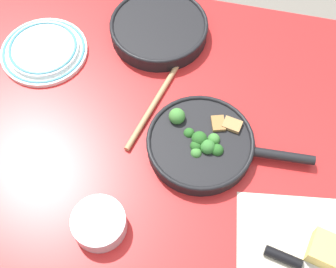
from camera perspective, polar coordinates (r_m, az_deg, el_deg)
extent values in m
plane|color=slate|center=(1.92, 0.00, -11.89)|extent=(14.00, 14.00, 0.00)
cube|color=red|center=(1.22, 0.00, -0.82)|extent=(1.33, 1.03, 0.03)
cylinder|color=#BCBCC1|center=(1.93, -14.88, 8.63)|extent=(0.05, 0.05, 0.75)
cylinder|color=black|center=(1.18, 3.93, -1.28)|extent=(0.27, 0.27, 0.04)
torus|color=black|center=(1.17, 3.98, -0.84)|extent=(0.27, 0.27, 0.01)
cylinder|color=black|center=(1.19, 13.96, -2.57)|extent=(0.15, 0.03, 0.02)
cylinder|color=#357027|center=(1.18, 4.51, -1.71)|extent=(0.01, 0.01, 0.02)
sphere|color=#428438|center=(1.16, 4.57, -1.30)|extent=(0.03, 0.03, 0.03)
cylinder|color=#205218|center=(1.17, 3.42, -1.93)|extent=(0.01, 0.01, 0.02)
sphere|color=#286023|center=(1.16, 3.47, -1.48)|extent=(0.03, 0.03, 0.03)
cylinder|color=#357027|center=(1.21, 1.08, 1.52)|extent=(0.01, 0.01, 0.02)
sphere|color=#428438|center=(1.19, 1.10, 2.18)|extent=(0.04, 0.04, 0.04)
cylinder|color=#357027|center=(1.17, 3.41, -2.75)|extent=(0.01, 0.01, 0.02)
sphere|color=#428438|center=(1.15, 3.45, -2.36)|extent=(0.03, 0.03, 0.03)
cylinder|color=#205218|center=(1.18, 3.76, -1.18)|extent=(0.01, 0.01, 0.02)
sphere|color=#286023|center=(1.16, 3.83, -0.60)|extent=(0.04, 0.04, 0.04)
cylinder|color=#2C6823|center=(1.17, 4.79, -2.12)|extent=(0.01, 0.01, 0.02)
sphere|color=#387A33|center=(1.15, 4.87, -1.58)|extent=(0.04, 0.04, 0.04)
cylinder|color=#205218|center=(1.17, 5.92, -2.43)|extent=(0.01, 0.01, 0.02)
sphere|color=#286023|center=(1.15, 6.01, -1.98)|extent=(0.03, 0.03, 0.03)
cylinder|color=#357027|center=(1.19, 5.55, -0.96)|extent=(0.01, 0.01, 0.02)
sphere|color=#428438|center=(1.17, 5.63, -0.49)|extent=(0.03, 0.03, 0.03)
cylinder|color=#205218|center=(1.19, 2.55, -0.34)|extent=(0.01, 0.01, 0.02)
sphere|color=#286023|center=(1.18, 2.58, 0.08)|extent=(0.03, 0.03, 0.03)
cube|color=#9E703D|center=(1.20, 6.08, 0.97)|extent=(0.04, 0.05, 0.04)
cube|color=olive|center=(1.16, 1.99, -2.31)|extent=(0.04, 0.03, 0.03)
cube|color=#9E703D|center=(1.18, 4.66, -1.50)|extent=(0.03, 0.03, 0.02)
cube|color=#AD7F4C|center=(1.20, 7.76, 0.80)|extent=(0.05, 0.04, 0.04)
cylinder|color=black|center=(1.40, -1.10, 12.62)|extent=(0.28, 0.28, 0.04)
torus|color=black|center=(1.38, -1.12, 13.23)|extent=(0.29, 0.29, 0.01)
cylinder|color=#EAD170|center=(1.40, -1.10, 12.54)|extent=(0.23, 0.23, 0.02)
cylinder|color=tan|center=(1.27, -1.23, 4.48)|extent=(0.10, 0.35, 0.02)
ellipsoid|color=tan|center=(1.38, 2.58, 10.70)|extent=(0.05, 0.07, 0.02)
cube|color=beige|center=(1.14, 18.19, -14.61)|extent=(0.42, 0.36, 0.00)
cylinder|color=black|center=(1.11, 13.87, -14.38)|extent=(0.09, 0.04, 0.02)
cube|color=#E0C15B|center=(1.13, 18.88, -13.37)|extent=(0.09, 0.09, 0.05)
cylinder|color=white|center=(1.41, -14.85, 9.70)|extent=(0.25, 0.25, 0.01)
torus|color=#4C9EB7|center=(1.41, -14.90, 9.85)|extent=(0.24, 0.24, 0.01)
cylinder|color=white|center=(1.40, -14.96, 10.01)|extent=(0.20, 0.20, 0.01)
torus|color=#4C9EB7|center=(1.40, -15.01, 10.17)|extent=(0.19, 0.19, 0.01)
cylinder|color=#B7B7BC|center=(1.10, -8.40, -10.74)|extent=(0.13, 0.13, 0.05)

